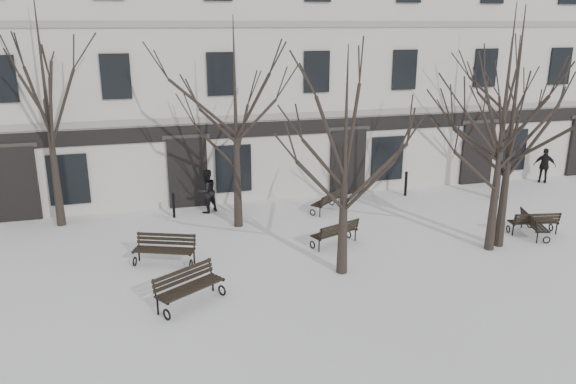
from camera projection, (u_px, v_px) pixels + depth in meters
name	position (u px, v px, depth m)	size (l,w,h in m)	color
ground	(333.00, 276.00, 16.97)	(100.00, 100.00, 0.00)	white
building	(246.00, 62.00, 27.34)	(40.40, 10.20, 11.40)	beige
tree_1	(346.00, 136.00, 16.00)	(4.75, 4.75, 6.79)	black
tree_2	(515.00, 102.00, 17.89)	(5.52, 5.52, 7.89)	black
tree_3	(503.00, 122.00, 17.75)	(4.85, 4.85, 6.93)	black
tree_4	(44.00, 84.00, 19.74)	(5.91, 5.91, 8.44)	black
tree_5	(235.00, 99.00, 19.78)	(5.33, 5.33, 7.62)	black
tree_6	(508.00, 80.00, 22.97)	(5.73, 5.73, 8.18)	black
bench_0	(189.00, 286.00, 15.13)	(2.01, 1.62, 0.99)	black
bench_1	(336.00, 232.00, 19.19)	(1.83, 1.21, 0.88)	black
bench_2	(534.00, 222.00, 20.21)	(1.80, 0.91, 0.87)	black
bench_3	(165.00, 248.00, 17.68)	(2.01, 1.34, 0.96)	black
bench_4	(327.00, 201.00, 22.66)	(1.61, 1.53, 0.84)	black
bench_5	(533.00, 223.00, 20.10)	(1.08, 1.73, 0.83)	black
bollard_a	(174.00, 205.00, 21.91)	(0.13, 0.13, 1.00)	black
bollard_b	(406.00, 183.00, 24.69)	(0.14, 0.14, 1.11)	black
pedestrian_b	(208.00, 212.00, 22.69)	(0.86, 0.67, 1.78)	black
pedestrian_c	(542.00, 183.00, 26.88)	(0.99, 0.41, 1.68)	black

